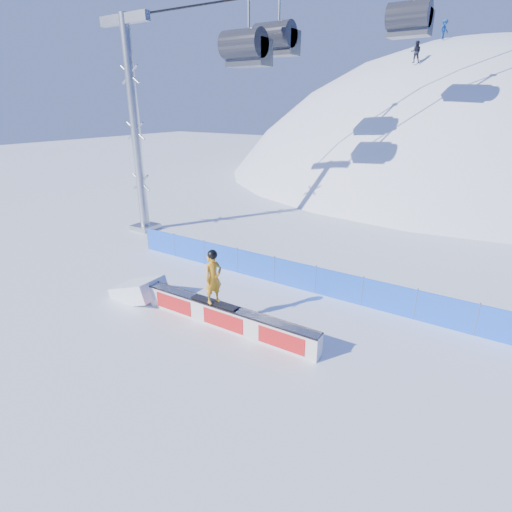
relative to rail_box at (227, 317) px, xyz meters
The scene contains 7 objects.
ground 2.47m from the rail_box, ahead, with size 160.00×160.00×0.00m, color white.
snow_hill 45.71m from the rail_box, 86.68° to the left, with size 64.00×64.00×64.00m.
safety_fence 4.90m from the rail_box, 60.37° to the left, with size 22.05×0.05×1.30m.
rail_box is the anchor object (origin of this frame).
snow_ramp 4.47m from the rail_box, behind, with size 2.06×1.37×0.77m, color white, non-canonical shape.
snowboarder 1.51m from the rail_box, behind, with size 1.92×0.78×2.00m.
distant_skiers 32.95m from the rail_box, 82.30° to the left, with size 15.79×8.98×6.69m.
Camera 1 is at (5.21, -9.54, 7.46)m, focal length 28.00 mm.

